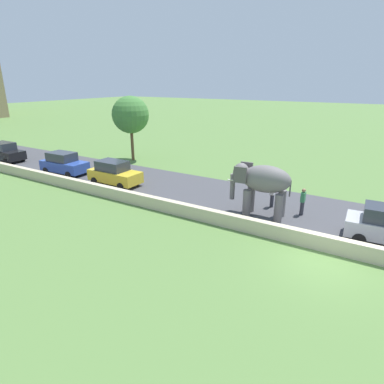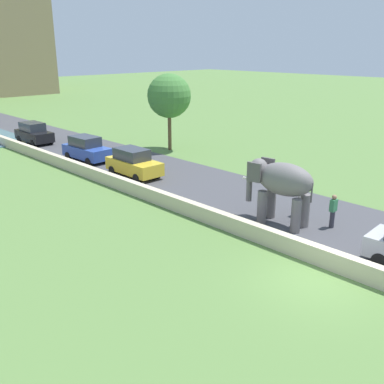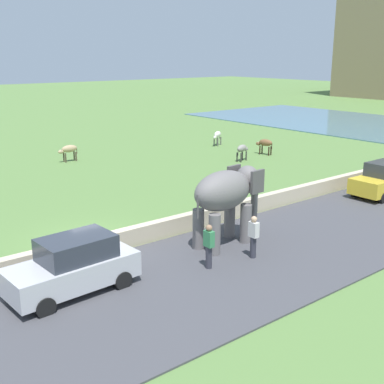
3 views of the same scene
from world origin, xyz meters
TOP-DOWN VIEW (x-y plane):
  - ground_plane at (0.00, 0.00)m, footprint 220.00×220.00m
  - barrier_wall at (1.20, 18.00)m, footprint 0.40×110.00m
  - lake at (-14.00, 38.47)m, footprint 36.00×18.00m
  - elephant at (3.40, 4.03)m, footprint 1.64×3.53m
  - person_beside_elephant at (5.03, 3.85)m, footprint 0.36×0.22m
  - person_trailing at (4.73, 2.01)m, footprint 0.36×0.22m
  - car_silver at (3.42, -2.35)m, footprint 1.95×4.08m
  - cow_grey at (-7.58, 15.58)m, footprint 0.76×1.42m
  - cow_white at (-13.23, 18.29)m, footprint 0.98×1.37m
  - cow_brown at (-8.17, 18.50)m, footprint 1.42×0.64m
  - cow_tan at (-14.90, 6.12)m, footprint 0.45×1.39m

SIDE VIEW (x-z plane):
  - ground_plane at x=0.00m, z-range 0.00..0.00m
  - lake at x=-14.00m, z-range 0.00..0.08m
  - barrier_wall at x=1.20m, z-range 0.00..0.75m
  - cow_grey at x=-7.58m, z-range 0.26..1.41m
  - cow_white at x=-13.23m, z-range 0.26..1.41m
  - cow_brown at x=-8.17m, z-range 0.26..1.41m
  - cow_tan at x=-14.90m, z-range 0.26..1.41m
  - person_beside_elephant at x=5.03m, z-range 0.06..1.69m
  - person_trailing at x=4.73m, z-range 0.06..1.69m
  - car_silver at x=3.42m, z-range 0.00..1.80m
  - elephant at x=3.40m, z-range 0.54..3.53m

